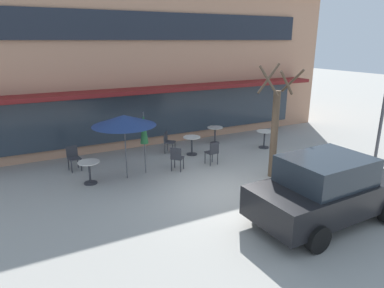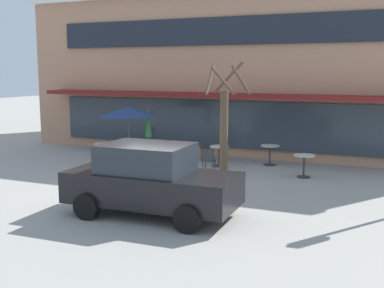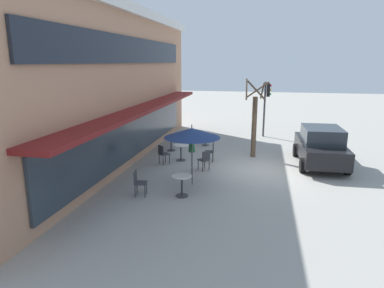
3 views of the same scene
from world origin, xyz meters
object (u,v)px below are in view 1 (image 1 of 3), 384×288
Objects in this scene: cafe_table_by_tree at (264,136)px; cafe_table_streetside at (215,132)px; patio_umbrella_green_folded at (124,120)px; cafe_chair_2 at (213,151)px; cafe_chair_1 at (73,156)px; cafe_table_mid_patio at (89,169)px; cafe_table_near_wall at (192,143)px; cafe_chair_3 at (168,141)px; patio_umbrella_cream_folded at (144,128)px; parked_sedan at (327,189)px; street_tree at (275,127)px; cafe_chair_0 at (177,157)px.

cafe_table_streetside is at bearing 134.72° from cafe_table_by_tree.
patio_umbrella_green_folded is 2.47× the size of cafe_chair_2.
cafe_chair_2 is (4.73, -1.83, 0.00)m from cafe_chair_1.
cafe_table_mid_patio is at bearing -80.16° from cafe_chair_1.
cafe_table_by_tree is (3.23, -0.63, 0.00)m from cafe_table_near_wall.
cafe_table_near_wall is at bearing 168.92° from cafe_table_by_tree.
cafe_chair_2 and cafe_chair_3 have the same top height.
parked_sedan is at bearing -60.86° from patio_umbrella_cream_folded.
patio_umbrella_green_folded is (-4.79, -2.14, 1.51)m from cafe_table_streetside.
patio_umbrella_green_folded is at bearing -158.99° from cafe_table_near_wall.
street_tree reaches higher than cafe_table_mid_patio.
cafe_table_by_tree is at bearing 9.25° from cafe_chair_0.
parked_sedan is at bearing -84.98° from cafe_chair_2.
patio_umbrella_green_folded is 4.99m from street_tree.
cafe_table_mid_patio is at bearing -178.42° from patio_umbrella_cream_folded.
patio_umbrella_green_folded is 3.35m from cafe_chair_3.
patio_umbrella_cream_folded is 6.13m from parked_sedan.
cafe_chair_3 is at bearing 113.44° from cafe_chair_2.
parked_sedan is (1.34, -7.01, 0.35)m from cafe_chair_3.
patio_umbrella_cream_folded is (-4.07, -1.97, 1.11)m from cafe_table_streetside.
cafe_chair_3 is (-4.00, 1.30, 0.01)m from cafe_table_by_tree.
cafe_chair_1 reaches higher than cafe_table_near_wall.
cafe_chair_1 is at bearing 158.81° from cafe_chair_2.
parked_sedan is (1.90, -4.97, 0.35)m from cafe_chair_0.
cafe_table_near_wall is 0.35× the size of patio_umbrella_cream_folded.
patio_umbrella_green_folded reaches higher than cafe_chair_3.
cafe_chair_2 is at bearing -8.78° from patio_umbrella_cream_folded.
parked_sedan is (0.43, -4.92, 0.35)m from cafe_chair_2.
cafe_chair_1 is 1.00× the size of cafe_chair_3.
cafe_chair_1 is at bearing 127.38° from parked_sedan.
patio_umbrella_cream_folded reaches higher than cafe_table_near_wall.
cafe_chair_0 is at bearing -28.69° from cafe_chair_1.
street_tree reaches higher than patio_umbrella_green_folded.
street_tree reaches higher than cafe_table_streetside.
parked_sedan is at bearing -69.11° from cafe_chair_0.
cafe_chair_2 reaches higher than cafe_table_by_tree.
parked_sedan is 1.12× the size of street_tree.
patio_umbrella_green_folded reaches higher than cafe_chair_2.
parked_sedan is (-1.10, -7.28, 0.36)m from cafe_table_streetside.
cafe_table_mid_patio is (-7.56, -0.45, 0.00)m from cafe_table_by_tree.
street_tree is (5.71, -2.25, 1.24)m from cafe_table_mid_patio.
patio_umbrella_cream_folded is at bearing 1.58° from cafe_table_mid_patio.
cafe_table_streetside is 4.65m from patio_umbrella_cream_folded.
cafe_table_streetside is 0.85× the size of cafe_chair_0.
cafe_table_by_tree is 3.19m from cafe_chair_2.
cafe_chair_0 is at bearing -142.38° from cafe_table_streetside.
street_tree is at bearing -35.88° from cafe_chair_0.
cafe_table_by_tree is 6.55m from patio_umbrella_green_folded.
cafe_table_near_wall is 0.18× the size of parked_sedan.
cafe_chair_0 and cafe_chair_2 have the same top height.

